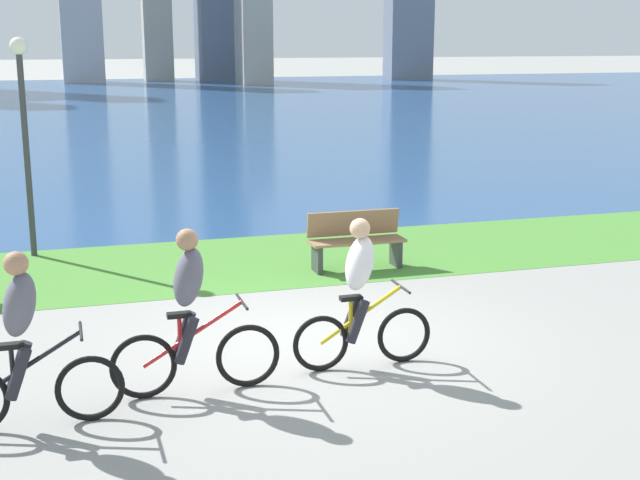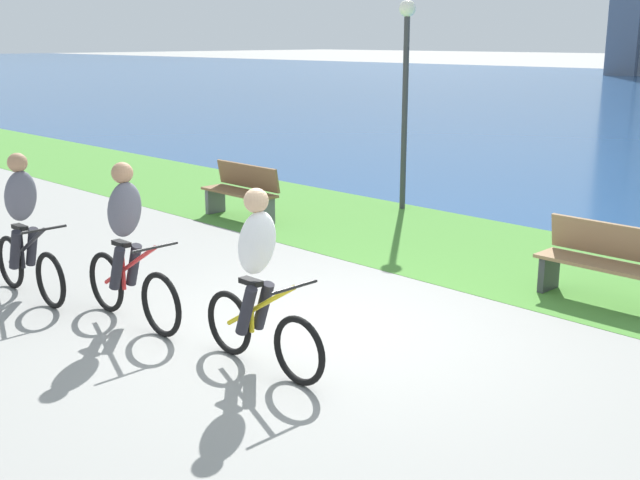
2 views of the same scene
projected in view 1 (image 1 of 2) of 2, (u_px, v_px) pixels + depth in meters
ground_plane at (309, 340)px, 10.41m from camera, size 300.00×300.00×0.00m
grass_strip_bayside at (242, 262)px, 14.05m from camera, size 120.00×3.50×0.01m
bay_water_surface at (109, 106)px, 46.15m from camera, size 300.00×65.35×0.00m
cyclist_lead at (360, 294)px, 9.39m from camera, size 1.59×0.52×1.66m
cyclist_trailing at (191, 314)px, 8.68m from camera, size 1.73×0.52×1.71m
cyclist_distant_rear at (24, 342)px, 7.88m from camera, size 1.67×0.52×1.68m
bench_far_along_path at (356, 240)px, 13.57m from camera, size 1.50×0.47×0.90m
lamppost_tall at (24, 113)px, 13.94m from camera, size 0.28×0.28×3.54m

